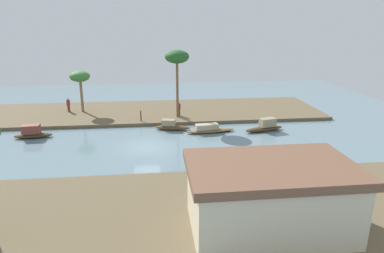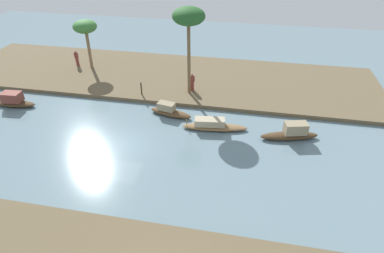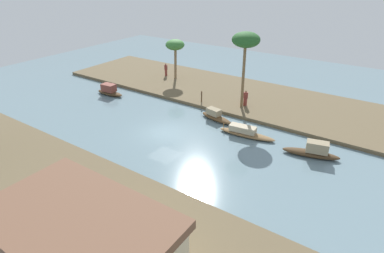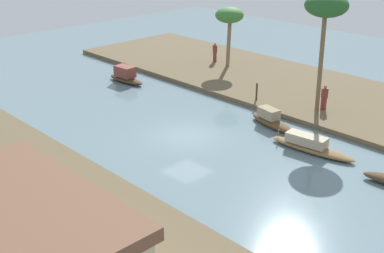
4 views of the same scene
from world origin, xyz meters
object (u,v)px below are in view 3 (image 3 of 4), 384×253
Objects in this scene: sampan_with_tall_canopy at (216,116)px; sampan_near_left_bank at (313,151)px; riverside_building at (82,248)px; sampan_open_hull at (109,91)px; sampan_with_red_awning at (245,132)px; person_on_near_bank at (245,99)px; palm_tree_left_near at (246,41)px; person_by_mooring at (166,70)px; mooring_post at (202,97)px; palm_tree_left_far at (175,46)px.

sampan_near_left_bank is (-10.12, 1.61, 0.10)m from sampan_with_tall_canopy.
sampan_with_tall_canopy is 0.44× the size of riverside_building.
sampan_near_left_bank reaches higher than sampan_open_hull.
sampan_with_red_awning is (6.13, -0.16, -0.15)m from sampan_near_left_bank.
person_on_near_bank is 0.22× the size of palm_tree_left_near.
sampan_open_hull is 9.14m from person_by_mooring.
sampan_near_left_bank is 10.79m from person_on_near_bank.
sampan_near_left_bank is at bearing -108.04° from riverside_building.
sampan_with_tall_canopy reaches higher than sampan_with_red_awning.
sampan_with_tall_canopy is 4.55m from person_on_near_bank.
sampan_near_left_bank is 24.64m from person_by_mooring.
sampan_with_tall_canopy is at bearing -26.51° from sampan_with_red_awning.
sampan_with_tall_canopy is 14.89m from person_by_mooring.
mooring_post is at bearing -25.73° from sampan_with_tall_canopy.
sampan_with_red_awning is at bearing 171.68° from sampan_with_tall_canopy.
person_on_near_bank is at bearing -82.72° from riverside_building.
sampan_with_tall_canopy is 7.95m from palm_tree_left_near.
sampan_open_hull is 0.48× the size of palm_tree_left_near.
sampan_with_tall_canopy is 0.73× the size of sampan_with_red_awning.
palm_tree_left_near is at bearing 161.23° from palm_tree_left_far.
sampan_open_hull is at bearing -95.82° from person_by_mooring.
mooring_post is (-10.89, -3.65, 0.45)m from sampan_open_hull.
person_on_near_bank reaches higher than sampan_near_left_bank.
person_on_near_bank is (-15.39, -5.45, 0.57)m from sampan_open_hull.
sampan_near_left_bank is 6.13m from sampan_with_red_awning.
sampan_open_hull is 0.73× the size of palm_tree_left_far.
person_by_mooring is (13.77, -3.52, 0.04)m from person_on_near_bank.
palm_tree_left_near is 24.17m from riverside_building.
palm_tree_left_far is at bearing -18.77° from palm_tree_left_near.
sampan_near_left_bank is 23.35m from palm_tree_left_far.
palm_tree_left_near is (-0.99, -3.73, 6.95)m from sampan_with_tall_canopy.
riverside_building is at bearing 84.37° from sampan_with_red_awning.
person_on_near_bank is 0.19× the size of riverside_building.
mooring_post is (3.35, -2.55, 0.57)m from sampan_with_tall_canopy.
sampan_open_hull is 16.33m from person_on_near_bank.
riverside_building reaches higher than person_by_mooring.
sampan_with_tall_canopy is 2.26× the size of person_on_near_bank.
riverside_building is at bearing 109.01° from mooring_post.
palm_tree_left_far is (14.85, -9.20, 4.38)m from sampan_with_red_awning.
sampan_open_hull is 0.82× the size of sampan_near_left_bank.
palm_tree_left_near is at bearing -43.89° from sampan_near_left_bank.
palm_tree_left_far is at bearing -37.65° from sampan_near_left_bank.
sampan_open_hull is at bearing 16.00° from sampan_with_tall_canopy.
sampan_with_tall_canopy is 2.23× the size of person_by_mooring.
palm_tree_left_far is at bearing -61.28° from riverside_building.
riverside_building is at bearing 131.01° from sampan_open_hull.
palm_tree_left_far is (7.50, -5.20, 3.76)m from mooring_post.
person_by_mooring is at bearing -104.18° from sampan_open_hull.
sampan_open_hull reaches higher than sampan_with_tall_canopy.
person_on_near_bank is at bearing -164.43° from sampan_open_hull.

